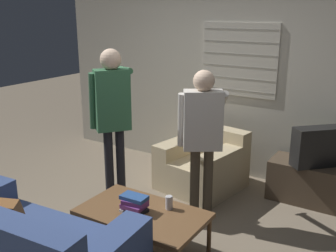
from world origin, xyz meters
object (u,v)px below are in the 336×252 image
at_px(person_right_standing, 203,129).
at_px(spare_remote, 125,208).
at_px(coffee_table, 142,215).
at_px(soda_can, 169,203).
at_px(person_left_standing, 112,108).
at_px(tv, 323,146).
at_px(armchair_beige, 203,165).
at_px(book_stack, 135,203).

xyz_separation_m(person_right_standing, spare_remote, (-0.31, -0.89, -0.57)).
relative_size(coffee_table, soda_can, 8.98).
relative_size(person_left_standing, soda_can, 13.97).
height_order(coffee_table, tv, tv).
relative_size(person_left_standing, person_right_standing, 1.11).
height_order(armchair_beige, soda_can, armchair_beige).
relative_size(armchair_beige, book_stack, 3.96).
bearing_deg(soda_can, armchair_beige, 104.64).
bearing_deg(person_left_standing, armchair_beige, 2.08).
bearing_deg(person_left_standing, person_right_standing, -41.33).
distance_m(coffee_table, person_left_standing, 1.31).
height_order(armchair_beige, book_stack, armchair_beige).
bearing_deg(person_right_standing, spare_remote, -142.50).
bearing_deg(person_right_standing, tv, 13.19).
relative_size(tv, soda_can, 4.96).
distance_m(coffee_table, spare_remote, 0.17).
distance_m(person_left_standing, spare_remote, 1.21).
height_order(coffee_table, person_left_standing, person_left_standing).
bearing_deg(soda_can, book_stack, -141.49).
bearing_deg(spare_remote, armchair_beige, 86.46).
bearing_deg(coffee_table, tv, 58.73).
bearing_deg(coffee_table, person_right_standing, 79.38).
bearing_deg(tv, armchair_beige, -31.74).
xyz_separation_m(armchair_beige, spare_remote, (0.03, -1.61, 0.14)).
distance_m(coffee_table, book_stack, 0.13).
xyz_separation_m(person_left_standing, spare_remote, (0.70, -0.71, -0.69)).
bearing_deg(spare_remote, person_right_standing, 66.05).
height_order(tv, person_left_standing, person_left_standing).
xyz_separation_m(tv, person_right_standing, (-0.97, -1.03, 0.31)).
relative_size(coffee_table, tv, 1.81).
bearing_deg(tv, spare_remote, 11.50).
bearing_deg(tv, book_stack, 12.89).
relative_size(tv, book_stack, 2.45).
distance_m(coffee_table, person_right_standing, 1.05).
xyz_separation_m(tv, spare_remote, (-1.28, -1.91, -0.26)).
bearing_deg(armchair_beige, person_right_standing, 124.92).
distance_m(person_left_standing, person_right_standing, 1.03).
xyz_separation_m(coffee_table, book_stack, (-0.07, -0.02, 0.11)).
distance_m(coffee_table, tv, 2.20).
bearing_deg(person_right_standing, book_stack, -137.94).
xyz_separation_m(soda_can, spare_remote, (-0.33, -0.22, -0.05)).
distance_m(person_right_standing, spare_remote, 1.10).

